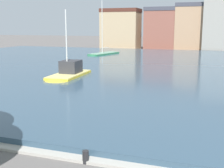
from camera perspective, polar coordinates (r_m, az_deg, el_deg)
The scene contains 9 objects.
harbor_water at distance 36.73m, azimuth 9.95°, elevation 3.18°, with size 78.63×52.05×0.38m, color #334C60.
quay_edge_coping at distance 12.28m, azimuth -10.64°, elevation -13.23°, with size 78.63×0.50×0.12m, color #ADA89E.
sailboat_yellow at distance 28.55m, azimuth -8.44°, elevation 1.81°, with size 2.64×6.73×6.56m.
sailboat_green at distance 50.70m, azimuth -1.99°, elevation 5.64°, with size 3.73×7.91×9.26m.
mooring_bollard at distance 11.52m, azimuth -5.07°, elevation -13.73°, with size 0.24×0.24×0.50m, color #232326.
townhouse_tall_gabled at distance 69.35m, azimuth 1.69°, elevation 10.50°, with size 8.58×5.58×8.99m.
townhouse_end_terrace at distance 68.72m, azimuth 9.58°, elevation 10.41°, with size 6.98×8.10×9.13m.
townhouse_wide_warehouse at distance 66.61m, azimuth 14.69°, elevation 10.50°, with size 5.97×5.56×9.84m.
townhouse_corner_house at distance 65.51m, azimuth 20.15°, elevation 11.17°, with size 7.02×6.53×12.07m.
Camera 1 is at (5.67, -1.30, 5.05)m, focal length 47.82 mm.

